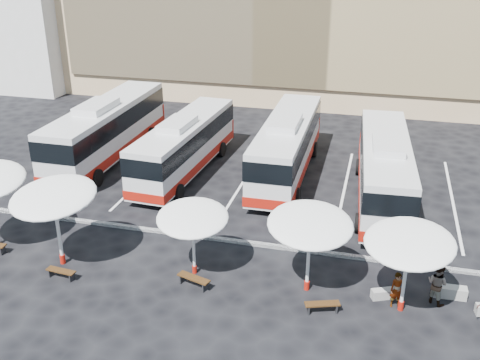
% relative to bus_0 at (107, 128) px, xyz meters
% --- Properties ---
extents(ground, '(120.00, 120.00, 0.00)m').
position_rel_bus_0_xyz_m(ground, '(9.54, -9.11, -2.09)').
color(ground, black).
rests_on(ground, ground).
extents(curb_divider, '(34.00, 0.25, 0.15)m').
position_rel_bus_0_xyz_m(curb_divider, '(9.54, -8.61, -2.01)').
color(curb_divider, black).
rests_on(curb_divider, ground).
extents(bay_lines, '(24.15, 12.00, 0.01)m').
position_rel_bus_0_xyz_m(bay_lines, '(9.54, -1.11, -2.08)').
color(bay_lines, white).
rests_on(bay_lines, ground).
extents(bus_0, '(3.04, 12.89, 4.09)m').
position_rel_bus_0_xyz_m(bus_0, '(0.00, 0.00, 0.00)').
color(bus_0, silver).
rests_on(bus_0, ground).
extents(bus_1, '(3.17, 11.64, 3.65)m').
position_rel_bus_0_xyz_m(bus_1, '(5.69, -0.94, -0.22)').
color(bus_1, silver).
rests_on(bus_1, ground).
extents(bus_2, '(2.95, 12.26, 3.89)m').
position_rel_bus_0_xyz_m(bus_2, '(11.83, 0.23, -0.10)').
color(bus_2, silver).
rests_on(bus_2, ground).
extents(bus_3, '(3.36, 12.22, 3.84)m').
position_rel_bus_0_xyz_m(bus_3, '(17.63, -1.94, -0.13)').
color(bus_3, silver).
rests_on(bus_3, ground).
extents(sunshade_1, '(4.34, 4.38, 3.91)m').
position_rel_bus_0_xyz_m(sunshade_1, '(3.86, -12.37, 1.23)').
color(sunshade_1, silver).
rests_on(sunshade_1, ground).
extents(sunshade_2, '(3.73, 3.76, 3.22)m').
position_rel_bus_0_xyz_m(sunshade_2, '(9.91, -11.61, 0.64)').
color(sunshade_2, silver).
rests_on(sunshade_2, ground).
extents(sunshade_3, '(4.32, 4.35, 3.63)m').
position_rel_bus_0_xyz_m(sunshade_3, '(14.87, -11.61, 0.99)').
color(sunshade_3, silver).
rests_on(sunshade_3, ground).
extents(sunshade_4, '(4.26, 4.30, 3.58)m').
position_rel_bus_0_xyz_m(sunshade_4, '(18.69, -12.06, 0.96)').
color(sunshade_4, silver).
rests_on(sunshade_4, ground).
extents(wood_bench_1, '(1.36, 0.48, 0.41)m').
position_rel_bus_0_xyz_m(wood_bench_1, '(4.46, -13.47, -1.77)').
color(wood_bench_1, '#301C0A').
rests_on(wood_bench_1, ground).
extents(wood_bench_2, '(1.54, 0.82, 0.46)m').
position_rel_bus_0_xyz_m(wood_bench_2, '(10.21, -12.61, -1.74)').
color(wood_bench_2, '#301C0A').
rests_on(wood_bench_2, ground).
extents(wood_bench_3, '(1.43, 0.80, 0.42)m').
position_rel_bus_0_xyz_m(wood_bench_3, '(15.68, -13.00, -1.76)').
color(wood_bench_3, '#301C0A').
rests_on(wood_bench_3, ground).
extents(conc_bench_0, '(1.13, 0.77, 0.40)m').
position_rel_bus_0_xyz_m(conc_bench_0, '(18.04, -11.40, -1.89)').
color(conc_bench_0, gray).
rests_on(conc_bench_0, ground).
extents(conc_bench_1, '(1.33, 0.48, 0.49)m').
position_rel_bus_0_xyz_m(conc_bench_1, '(20.64, -10.66, -1.84)').
color(conc_bench_1, gray).
rests_on(conc_bench_1, ground).
extents(passenger_0, '(0.62, 0.47, 1.54)m').
position_rel_bus_0_xyz_m(passenger_0, '(18.48, -11.87, -1.32)').
color(passenger_0, black).
rests_on(passenger_0, ground).
extents(passenger_1, '(1.08, 1.04, 1.76)m').
position_rel_bus_0_xyz_m(passenger_1, '(20.05, -11.21, -1.21)').
color(passenger_1, black).
rests_on(passenger_1, ground).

